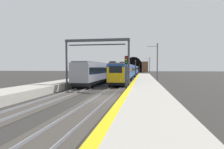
{
  "coord_description": "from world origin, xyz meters",
  "views": [
    {
      "loc": [
        -17.95,
        -4.01,
        3.13
      ],
      "look_at": [
        14.47,
        1.34,
        1.96
      ],
      "focal_mm": 30.31,
      "sensor_mm": 36.0,
      "label": 1
    }
  ],
  "objects": [
    {
      "name": "railway_signal_near",
      "position": [
        5.57,
        -1.93,
        2.82
      ],
      "size": [
        0.39,
        0.38,
        4.61
      ],
      "rotation": [
        0.0,
        0.0,
        3.14
      ],
      "color": "#38383D",
      "rests_on": "ground_plane"
    },
    {
      "name": "overhead_signal_gantry",
      "position": [
        7.51,
        2.33,
        5.41
      ],
      "size": [
        0.7,
        9.12,
        7.11
      ],
      "color": "#3F3F47",
      "rests_on": "ground_plane"
    },
    {
      "name": "catenary_mast_far",
      "position": [
        62.68,
        -6.68,
        3.87
      ],
      "size": [
        0.22,
        1.85,
        7.56
      ],
      "color": "#595B60",
      "rests_on": "ground_plane"
    },
    {
      "name": "ground_plane",
      "position": [
        0.0,
        0.0,
        0.0
      ],
      "size": [
        320.0,
        320.0,
        0.0
      ],
      "primitive_type": "plane",
      "color": "#302D2B"
    },
    {
      "name": "track_adjacent_line",
      "position": [
        0.0,
        4.66,
        0.04
      ],
      "size": [
        160.0,
        2.85,
        0.21
      ],
      "color": "#423D38",
      "rests_on": "ground_plane"
    },
    {
      "name": "track_main_line",
      "position": [
        0.0,
        0.0,
        0.04
      ],
      "size": [
        160.0,
        2.93,
        0.21
      ],
      "color": "#423D38",
      "rests_on": "ground_plane"
    },
    {
      "name": "railway_signal_mid",
      "position": [
        34.2,
        -1.93,
        3.14
      ],
      "size": [
        0.39,
        0.38,
        5.37
      ],
      "rotation": [
        0.0,
        0.0,
        3.14
      ],
      "color": "#38383D",
      "rests_on": "ground_plane"
    },
    {
      "name": "train_main_approaching",
      "position": [
        48.78,
        0.0,
        2.23
      ],
      "size": [
        77.67,
        2.93,
        3.9
      ],
      "rotation": [
        0.0,
        0.0,
        3.14
      ],
      "color": "#264C99",
      "rests_on": "ground_plane"
    },
    {
      "name": "train_adjacent_platform",
      "position": [
        26.05,
        4.66,
        2.32
      ],
      "size": [
        38.09,
        3.22,
        4.99
      ],
      "rotation": [
        0.0,
        0.0,
        -0.02
      ],
      "color": "gray",
      "rests_on": "ground_plane"
    },
    {
      "name": "tunnel_portal",
      "position": [
        111.9,
        2.33,
        3.7
      ],
      "size": [
        2.76,
        19.27,
        10.79
      ],
      "color": "brown",
      "rests_on": "ground_plane"
    },
    {
      "name": "platform_right",
      "position": [
        0.0,
        -4.3,
        0.46
      ],
      "size": [
        112.0,
        4.02,
        0.92
      ],
      "primitive_type": "cube",
      "color": "#ADA89E",
      "rests_on": "ground_plane"
    },
    {
      "name": "catenary_mast_near",
      "position": [
        19.54,
        -6.68,
        4.04
      ],
      "size": [
        0.22,
        2.02,
        7.87
      ],
      "color": "#595B60",
      "rests_on": "ground_plane"
    },
    {
      "name": "platform_right_edge_strip",
      "position": [
        0.0,
        -2.54,
        0.92
      ],
      "size": [
        112.0,
        0.5,
        0.01
      ],
      "primitive_type": "cube",
      "color": "yellow",
      "rests_on": "platform_right"
    },
    {
      "name": "railway_signal_far",
      "position": [
        95.07,
        -1.93,
        3.26
      ],
      "size": [
        0.39,
        0.38,
        5.39
      ],
      "rotation": [
        0.0,
        0.0,
        3.14
      ],
      "color": "#38383D",
      "rests_on": "ground_plane"
    },
    {
      "name": "platform_left",
      "position": [
        0.0,
        8.96,
        0.46
      ],
      "size": [
        112.0,
        4.02,
        0.92
      ],
      "primitive_type": "cube",
      "color": "#ADA89E",
      "rests_on": "ground_plane"
    }
  ]
}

